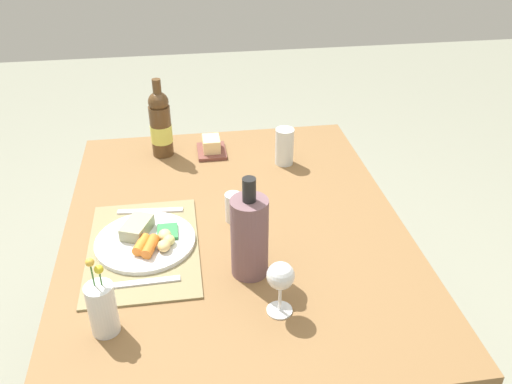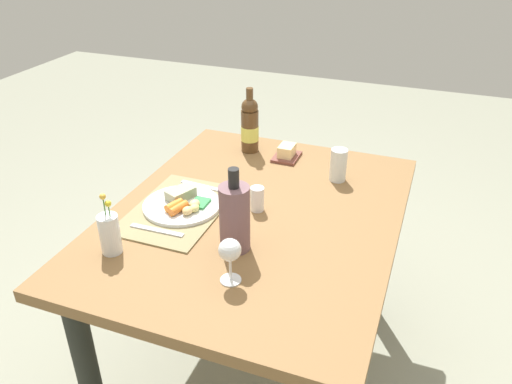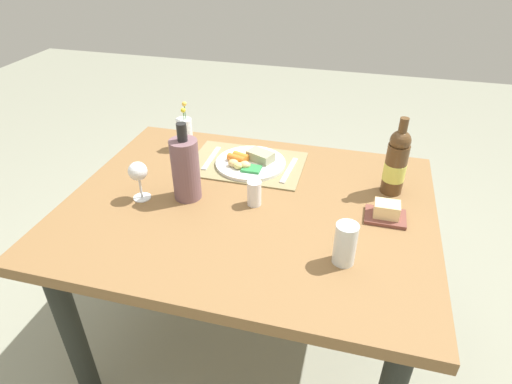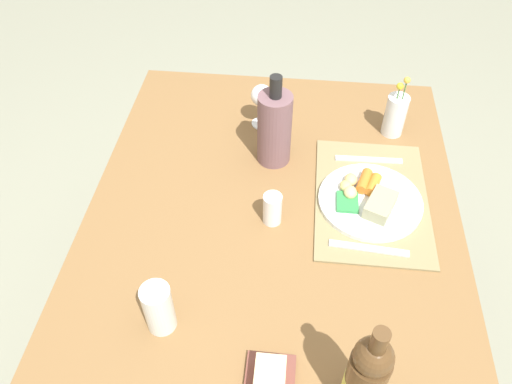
% 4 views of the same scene
% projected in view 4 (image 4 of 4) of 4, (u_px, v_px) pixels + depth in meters
% --- Properties ---
extents(ground_plane, '(8.00, 8.00, 0.00)m').
position_uv_depth(ground_plane, '(268.00, 348.00, 1.87)').
color(ground_plane, gray).
extents(dining_table, '(1.24, 0.97, 0.75)m').
position_uv_depth(dining_table, '(272.00, 240.00, 1.41)').
color(dining_table, brown).
rests_on(dining_table, ground_plane).
extents(placemat, '(0.44, 0.30, 0.01)m').
position_uv_depth(placemat, '(371.00, 199.00, 1.36)').
color(placemat, '#877C54').
rests_on(placemat, dining_table).
extents(dinner_plate, '(0.27, 0.27, 0.05)m').
position_uv_depth(dinner_plate, '(369.00, 199.00, 1.33)').
color(dinner_plate, white).
rests_on(dinner_plate, placemat).
extents(fork, '(0.03, 0.19, 0.00)m').
position_uv_depth(fork, '(369.00, 248.00, 1.24)').
color(fork, silver).
rests_on(fork, placemat).
extents(knife, '(0.02, 0.19, 0.00)m').
position_uv_depth(knife, '(369.00, 160.00, 1.45)').
color(knife, silver).
rests_on(knife, placemat).
extents(salt_shaker, '(0.05, 0.05, 0.09)m').
position_uv_depth(salt_shaker, '(274.00, 209.00, 1.28)').
color(salt_shaker, white).
rests_on(salt_shaker, dining_table).
extents(wine_glass, '(0.06, 0.06, 0.14)m').
position_uv_depth(wine_glass, '(262.00, 97.00, 1.50)').
color(wine_glass, white).
rests_on(wine_glass, dining_table).
extents(wine_bottle, '(0.08, 0.08, 0.28)m').
position_uv_depth(wine_bottle, '(366.00, 378.00, 0.91)').
color(wine_bottle, '#53381E').
rests_on(wine_bottle, dining_table).
extents(water_tumbler, '(0.06, 0.06, 0.13)m').
position_uv_depth(water_tumbler, '(159.00, 310.00, 1.07)').
color(water_tumbler, silver).
rests_on(water_tumbler, dining_table).
extents(cooler_bottle, '(0.09, 0.09, 0.28)m').
position_uv_depth(cooler_bottle, '(274.00, 128.00, 1.39)').
color(cooler_bottle, '#725258').
rests_on(cooler_bottle, dining_table).
extents(butter_dish, '(0.13, 0.10, 0.06)m').
position_uv_depth(butter_dish, '(270.00, 381.00, 1.00)').
color(butter_dish, brown).
rests_on(butter_dish, dining_table).
extents(flower_vase, '(0.06, 0.06, 0.20)m').
position_uv_depth(flower_vase, '(395.00, 114.00, 1.50)').
color(flower_vase, silver).
rests_on(flower_vase, dining_table).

